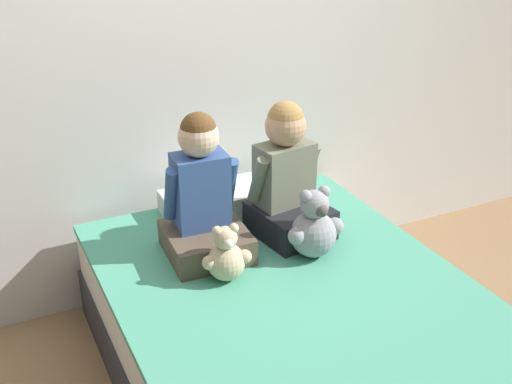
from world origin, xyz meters
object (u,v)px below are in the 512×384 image
at_px(bed, 301,349).
at_px(teddy_bear_held_by_right_child, 314,228).
at_px(child_on_left, 202,198).
at_px(teddy_bear_held_by_left_child, 226,257).
at_px(pillow_at_headboard, 220,200).
at_px(child_on_right, 287,179).

distance_m(bed, teddy_bear_held_by_right_child, 0.52).
xyz_separation_m(bed, child_on_left, (-0.22, 0.51, 0.52)).
relative_size(teddy_bear_held_by_left_child, pillow_at_headboard, 0.44).
height_order(bed, child_on_left, child_on_left).
bearing_deg(child_on_right, teddy_bear_held_by_right_child, -97.60).
bearing_deg(teddy_bear_held_by_right_child, pillow_at_headboard, 107.34).
xyz_separation_m(child_on_left, teddy_bear_held_by_left_child, (-0.00, -0.25, -0.15)).
height_order(bed, teddy_bear_held_by_right_child, teddy_bear_held_by_right_child).
bearing_deg(child_on_left, pillow_at_headboard, 60.11).
distance_m(bed, child_on_left, 0.76).
bearing_deg(child_on_right, teddy_bear_held_by_left_child, -157.37).
height_order(child_on_left, teddy_bear_held_by_left_child, child_on_left).
relative_size(bed, pillow_at_headboard, 3.58).
bearing_deg(teddy_bear_held_by_left_child, teddy_bear_held_by_right_child, 8.59).
bearing_deg(teddy_bear_held_by_left_child, child_on_right, 38.71).
xyz_separation_m(child_on_right, pillow_at_headboard, (-0.20, 0.33, -0.22)).
relative_size(child_on_left, teddy_bear_held_by_left_child, 2.55).
relative_size(child_on_right, teddy_bear_held_by_right_child, 1.95).
bearing_deg(child_on_right, pillow_at_headboard, 111.61).
xyz_separation_m(child_on_left, teddy_bear_held_by_right_child, (0.42, -0.25, -0.12)).
bearing_deg(teddy_bear_held_by_left_child, bed, -42.14).
distance_m(child_on_left, pillow_at_headboard, 0.45).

